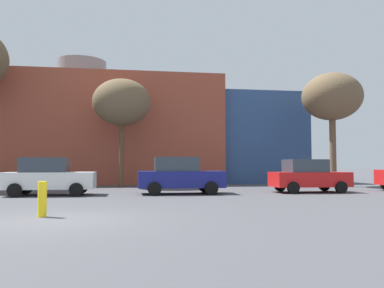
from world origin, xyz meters
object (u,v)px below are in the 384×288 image
at_px(bollard_yellow_0, 42,199).
at_px(bare_tree_0, 332,98).
at_px(parked_car_1, 49,177).
at_px(parked_car_3, 308,176).
at_px(bare_tree_1, 122,103).
at_px(parked_car_2, 180,175).

bearing_deg(bollard_yellow_0, bare_tree_0, 38.57).
relative_size(parked_car_1, parked_car_3, 1.03).
relative_size(parked_car_3, bare_tree_0, 0.53).
relative_size(bare_tree_0, bare_tree_1, 1.09).
bearing_deg(bare_tree_1, parked_car_2, -62.92).
relative_size(parked_car_2, bare_tree_1, 0.61).
distance_m(parked_car_3, bare_tree_0, 7.95).
bearing_deg(parked_car_2, bare_tree_1, 117.08).
distance_m(parked_car_1, parked_car_3, 12.90).
bearing_deg(parked_car_2, bollard_yellow_0, -121.86).
height_order(bare_tree_0, bollard_yellow_0, bare_tree_0).
distance_m(bare_tree_0, bare_tree_1, 13.79).
relative_size(parked_car_1, bollard_yellow_0, 4.16).
bearing_deg(bare_tree_0, bare_tree_1, 175.00).
relative_size(bare_tree_0, bollard_yellow_0, 7.66).
xyz_separation_m(parked_car_2, bare_tree_0, (10.72, 4.69, 4.97)).
height_order(parked_car_2, bollard_yellow_0, parked_car_2).
relative_size(parked_car_2, parked_car_3, 1.06).
xyz_separation_m(parked_car_3, bollard_yellow_0, (-11.48, -7.65, -0.36)).
height_order(parked_car_3, bare_tree_0, bare_tree_0).
height_order(parked_car_2, bare_tree_0, bare_tree_0).
bearing_deg(parked_car_1, bare_tree_0, 15.53).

